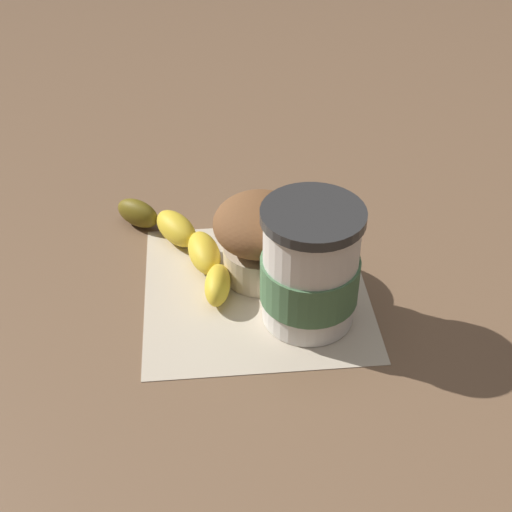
{
  "coord_description": "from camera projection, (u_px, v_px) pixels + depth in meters",
  "views": [
    {
      "loc": [
        0.06,
        0.55,
        0.48
      ],
      "look_at": [
        0.0,
        0.0,
        0.05
      ],
      "focal_mm": 50.0,
      "sensor_mm": 36.0,
      "label": 1
    }
  ],
  "objects": [
    {
      "name": "coffee_cup",
      "position": [
        310.0,
        269.0,
        0.66
      ],
      "size": [
        0.09,
        0.09,
        0.12
      ],
      "color": "silver",
      "rests_on": "paper_napkin"
    },
    {
      "name": "ground_plane",
      "position": [
        256.0,
        291.0,
        0.73
      ],
      "size": [
        3.0,
        3.0,
        0.0
      ],
      "primitive_type": "plane",
      "color": "brown"
    },
    {
      "name": "muffin",
      "position": [
        260.0,
        235.0,
        0.72
      ],
      "size": [
        0.1,
        0.1,
        0.09
      ],
      "color": "beige",
      "rests_on": "paper_napkin"
    },
    {
      "name": "banana",
      "position": [
        184.0,
        243.0,
        0.76
      ],
      "size": [
        0.13,
        0.19,
        0.03
      ],
      "color": "gold",
      "rests_on": "paper_napkin"
    },
    {
      "name": "paper_napkin",
      "position": [
        256.0,
        291.0,
        0.73
      ],
      "size": [
        0.23,
        0.23,
        0.0
      ],
      "primitive_type": "cube",
      "rotation": [
        0.0,
        0.0,
        -0.01
      ],
      "color": "beige",
      "rests_on": "ground_plane"
    }
  ]
}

